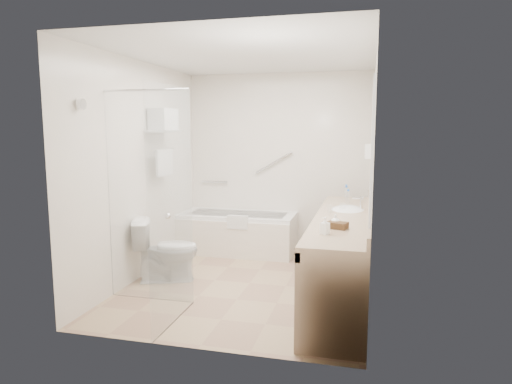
% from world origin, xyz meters
% --- Properties ---
extents(floor, '(3.20, 3.20, 0.00)m').
position_xyz_m(floor, '(0.00, 0.00, 0.00)').
color(floor, tan).
rests_on(floor, ground).
extents(ceiling, '(2.60, 3.20, 0.10)m').
position_xyz_m(ceiling, '(0.00, 0.00, 2.50)').
color(ceiling, silver).
rests_on(ceiling, wall_back).
extents(wall_back, '(2.60, 0.10, 2.50)m').
position_xyz_m(wall_back, '(0.00, 1.60, 1.25)').
color(wall_back, beige).
rests_on(wall_back, ground).
extents(wall_front, '(2.60, 0.10, 2.50)m').
position_xyz_m(wall_front, '(0.00, -1.60, 1.25)').
color(wall_front, beige).
rests_on(wall_front, ground).
extents(wall_left, '(0.10, 3.20, 2.50)m').
position_xyz_m(wall_left, '(-1.30, 0.00, 1.25)').
color(wall_left, beige).
rests_on(wall_left, ground).
extents(wall_right, '(0.10, 3.20, 2.50)m').
position_xyz_m(wall_right, '(1.30, 0.00, 1.25)').
color(wall_right, beige).
rests_on(wall_right, ground).
extents(bathtub, '(1.60, 0.73, 0.59)m').
position_xyz_m(bathtub, '(-0.50, 1.24, 0.28)').
color(bathtub, white).
rests_on(bathtub, floor).
extents(grab_bar_short, '(0.40, 0.03, 0.03)m').
position_xyz_m(grab_bar_short, '(-0.95, 1.56, 0.95)').
color(grab_bar_short, silver).
rests_on(grab_bar_short, wall_back).
extents(grab_bar_long, '(0.53, 0.03, 0.33)m').
position_xyz_m(grab_bar_long, '(-0.05, 1.56, 1.25)').
color(grab_bar_long, silver).
rests_on(grab_bar_long, wall_back).
extents(shower_enclosure, '(0.96, 0.91, 2.11)m').
position_xyz_m(shower_enclosure, '(-0.63, -0.93, 1.07)').
color(shower_enclosure, silver).
rests_on(shower_enclosure, floor).
extents(towel_shelf, '(0.24, 0.55, 0.81)m').
position_xyz_m(towel_shelf, '(-1.17, 0.35, 1.75)').
color(towel_shelf, silver).
rests_on(towel_shelf, wall_left).
extents(vanity_counter, '(0.55, 2.70, 0.95)m').
position_xyz_m(vanity_counter, '(1.02, -0.15, 0.64)').
color(vanity_counter, tan).
rests_on(vanity_counter, floor).
extents(sink, '(0.40, 0.52, 0.14)m').
position_xyz_m(sink, '(1.05, 0.25, 0.82)').
color(sink, white).
rests_on(sink, vanity_counter).
extents(faucet, '(0.03, 0.03, 0.14)m').
position_xyz_m(faucet, '(1.20, 0.25, 0.93)').
color(faucet, silver).
rests_on(faucet, vanity_counter).
extents(mirror, '(0.02, 2.00, 1.20)m').
position_xyz_m(mirror, '(1.29, -0.15, 1.55)').
color(mirror, '#B2B7BF').
rests_on(mirror, wall_right).
extents(hairdryer_unit, '(0.08, 0.10, 0.18)m').
position_xyz_m(hairdryer_unit, '(1.25, 1.05, 1.45)').
color(hairdryer_unit, white).
rests_on(hairdryer_unit, wall_right).
extents(toilet, '(0.82, 0.63, 0.71)m').
position_xyz_m(toilet, '(-0.95, -0.13, 0.35)').
color(toilet, white).
rests_on(toilet, floor).
extents(amenity_basket, '(0.20, 0.17, 0.06)m').
position_xyz_m(amenity_basket, '(1.01, -0.76, 0.88)').
color(amenity_basket, '#422A17').
rests_on(amenity_basket, vanity_counter).
extents(soap_bottle_a, '(0.12, 0.16, 0.07)m').
position_xyz_m(soap_bottle_a, '(0.92, -1.01, 0.88)').
color(soap_bottle_a, white).
rests_on(soap_bottle_a, vanity_counter).
extents(soap_bottle_b, '(0.10, 0.12, 0.09)m').
position_xyz_m(soap_bottle_b, '(0.99, -0.69, 0.89)').
color(soap_bottle_b, white).
rests_on(soap_bottle_b, vanity_counter).
extents(water_bottle_left, '(0.05, 0.05, 0.17)m').
position_xyz_m(water_bottle_left, '(1.04, 0.65, 0.93)').
color(water_bottle_left, silver).
rests_on(water_bottle_left, vanity_counter).
extents(water_bottle_mid, '(0.06, 0.06, 0.18)m').
position_xyz_m(water_bottle_mid, '(1.00, 0.91, 0.93)').
color(water_bottle_mid, silver).
rests_on(water_bottle_mid, vanity_counter).
extents(water_bottle_right, '(0.05, 0.05, 0.17)m').
position_xyz_m(water_bottle_right, '(0.99, 1.10, 0.93)').
color(water_bottle_right, silver).
rests_on(water_bottle_right, vanity_counter).
extents(drinking_glass_near, '(0.09, 0.09, 0.09)m').
position_xyz_m(drinking_glass_near, '(1.01, 0.12, 0.89)').
color(drinking_glass_near, silver).
rests_on(drinking_glass_near, vanity_counter).
extents(drinking_glass_far, '(0.06, 0.06, 0.08)m').
position_xyz_m(drinking_glass_far, '(0.88, 0.02, 0.89)').
color(drinking_glass_far, silver).
rests_on(drinking_glass_far, vanity_counter).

